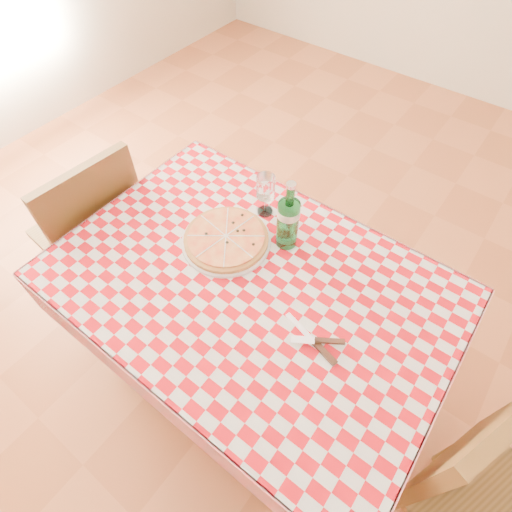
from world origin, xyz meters
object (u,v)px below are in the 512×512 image
Objects in this scene: chair_near at (482,488)px; water_bottle at (288,215)px; wine_glass at (266,195)px; pizza_plate at (226,238)px; dining_table at (250,297)px; chair_far at (95,228)px.

chair_near is 0.99m from water_bottle.
pizza_plate is at bearing -96.26° from wine_glass.
wine_glass is at bearing -177.11° from chair_near.
chair_far is at bearing -175.50° from dining_table.
wine_glass reaches higher than dining_table.
dining_table is 0.89m from chair_near.
dining_table is 0.22m from pizza_plate.
wine_glass is at bearing 83.74° from pizza_plate.
chair_far is 0.94m from water_bottle.
water_bottle is (0.17, 0.13, 0.12)m from pizza_plate.
dining_table is 0.83m from chair_far.
water_bottle is (-0.00, 0.21, 0.24)m from dining_table.
dining_table is at bearing -171.13° from chair_far.
water_bottle is at bearing 90.16° from dining_table.
pizza_plate is at bearing -143.36° from water_bottle.
pizza_plate is at bearing 153.49° from dining_table.
wine_glass is at bearing 152.65° from water_bottle.
wine_glass reaches higher than chair_near.
wine_glass is (-1.03, 0.32, 0.33)m from chair_near.
wine_glass is (0.67, 0.35, 0.32)m from chair_far.
chair_near is 1.09m from pizza_plate.
dining_table is at bearing -89.84° from water_bottle.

